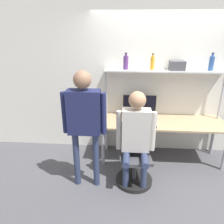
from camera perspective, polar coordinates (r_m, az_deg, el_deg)
name	(u,v)px	position (r m, az deg, el deg)	size (l,w,h in m)	color
ground_plane	(162,169)	(3.90, 12.87, -14.42)	(12.00, 12.00, 0.00)	#4C4C51
wall_back	(162,81)	(4.02, 13.04, 7.96)	(8.00, 0.06, 2.70)	silver
desk	(162,125)	(3.88, 12.95, -3.29)	(2.13, 0.69, 0.72)	tan
shelf_unit	(164,81)	(3.84, 13.43, 7.77)	(2.02, 0.26, 1.57)	silver
monitor	(139,105)	(3.91, 7.17, 1.89)	(0.58, 0.18, 0.40)	black
laptop	(139,121)	(3.65, 7.07, -2.34)	(0.31, 0.22, 0.22)	silver
cell_phone	(155,127)	(3.62, 11.17, -3.79)	(0.07, 0.15, 0.01)	silver
office_chair	(134,165)	(3.45, 5.78, -13.51)	(0.56, 0.56, 0.92)	black
person_seated	(136,132)	(3.11, 6.29, -5.28)	(0.56, 0.48, 1.45)	#2D3856
person_standing	(84,116)	(2.97, -7.30, -1.04)	(0.61, 0.24, 1.74)	#2D3856
bottle_blue	(211,63)	(3.97, 24.55, 11.54)	(0.08, 0.08, 0.29)	#335999
bottle_purple	(126,62)	(3.74, 3.63, 12.80)	(0.08, 0.08, 0.27)	#593372
bottle_amber	(152,63)	(3.76, 10.49, 12.50)	(0.07, 0.07, 0.27)	gold
storage_box	(177,65)	(3.83, 16.63, 11.57)	(0.24, 0.20, 0.15)	#4C4C51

